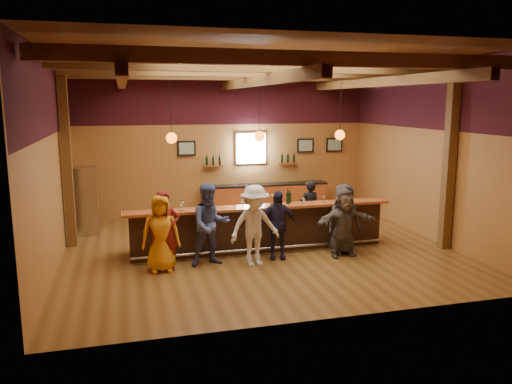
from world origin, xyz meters
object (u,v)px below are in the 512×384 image
at_px(customer_redvest, 165,231).
at_px(bar_counter, 258,227).
at_px(back_bar_cabinet, 265,199).
at_px(customer_brown, 344,223).
at_px(customer_denim, 210,225).
at_px(ice_bucket, 275,200).
at_px(stainless_fridge, 84,201).
at_px(bottle_a, 290,198).
at_px(customer_dark, 344,219).
at_px(customer_white, 255,225).
at_px(bartender, 309,208).
at_px(customer_orange, 161,233).
at_px(customer_navy, 277,225).

bearing_deg(customer_redvest, bar_counter, 23.75).
relative_size(back_bar_cabinet, customer_brown, 2.53).
bearing_deg(customer_denim, ice_bucket, 16.37).
bearing_deg(stainless_fridge, customer_denim, -50.46).
bearing_deg(bottle_a, bar_counter, 166.97).
height_order(stainless_fridge, ice_bucket, stainless_fridge).
bearing_deg(customer_dark, customer_denim, -179.03).
relative_size(ice_bucket, bottle_a, 0.75).
xyz_separation_m(customer_brown, bottle_a, (-0.97, 0.95, 0.44)).
xyz_separation_m(stainless_fridge, customer_denim, (2.80, -3.39, -0.01)).
bearing_deg(customer_denim, customer_dark, -3.99).
height_order(back_bar_cabinet, bottle_a, bottle_a).
bearing_deg(bar_counter, ice_bucket, -43.40).
height_order(customer_white, bartender, customer_white).
relative_size(stainless_fridge, customer_white, 1.03).
relative_size(customer_orange, customer_redvest, 0.96).
height_order(bar_counter, customer_redvest, customer_redvest).
bearing_deg(customer_orange, bottle_a, 16.31).
distance_m(stainless_fridge, customer_redvest, 3.95).
bearing_deg(customer_dark, customer_brown, -113.02).
relative_size(customer_denim, customer_brown, 1.13).
bearing_deg(bottle_a, customer_brown, -44.45).
distance_m(customer_denim, customer_navy, 1.52).
bearing_deg(bar_counter, bartender, 25.73).
bearing_deg(customer_navy, customer_white, -141.16).
relative_size(customer_redvest, customer_white, 0.96).
bearing_deg(customer_brown, bartender, 87.58).
distance_m(bar_counter, customer_denim, 1.66).
bearing_deg(customer_orange, ice_bucket, 16.15).
height_order(customer_orange, customer_brown, customer_orange).
distance_m(customer_orange, customer_brown, 4.09).
xyz_separation_m(back_bar_cabinet, stainless_fridge, (-5.30, -1.12, 0.42)).
bearing_deg(bottle_a, customer_dark, -33.54).
height_order(customer_denim, customer_white, customer_denim).
relative_size(bar_counter, customer_navy, 4.04).
distance_m(customer_denim, bartender, 3.38).
xyz_separation_m(customer_redvest, customer_brown, (4.00, -0.07, -0.05)).
height_order(customer_dark, ice_bucket, customer_dark).
bearing_deg(bottle_a, customer_navy, -126.76).
bearing_deg(customer_dark, customer_redvest, -177.74).
relative_size(stainless_fridge, customer_navy, 1.16).
relative_size(back_bar_cabinet, customer_redvest, 2.37).
relative_size(back_bar_cabinet, customer_dark, 2.46).
xyz_separation_m(customer_denim, customer_dark, (3.13, 0.06, -0.08)).
height_order(customer_orange, bottle_a, customer_orange).
xyz_separation_m(customer_orange, bartender, (3.98, 1.85, -0.08)).
relative_size(bar_counter, customer_denim, 3.54).
relative_size(customer_redvest, customer_dark, 1.04).
xyz_separation_m(customer_navy, customer_brown, (1.51, -0.23, 0.01)).
height_order(customer_brown, bartender, customer_brown).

